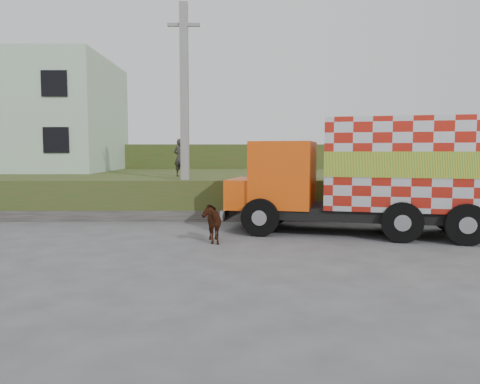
{
  "coord_description": "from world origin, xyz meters",
  "views": [
    {
      "loc": [
        0.98,
        -13.01,
        2.58
      ],
      "look_at": [
        1.05,
        1.61,
        1.3
      ],
      "focal_mm": 35.0,
      "sensor_mm": 36.0,
      "label": 1
    }
  ],
  "objects_px": {
    "utility_pole": "(185,111)",
    "pedestrian": "(180,158)",
    "cargo_truck": "(370,175)",
    "cow": "(210,222)"
  },
  "relations": [
    {
      "from": "cargo_truck",
      "to": "pedestrian",
      "type": "bearing_deg",
      "value": 154.15
    },
    {
      "from": "cow",
      "to": "pedestrian",
      "type": "xyz_separation_m",
      "value": [
        -1.68,
        6.86,
        1.73
      ]
    },
    {
      "from": "cargo_truck",
      "to": "cow",
      "type": "relative_size",
      "value": 6.15
    },
    {
      "from": "pedestrian",
      "to": "cow",
      "type": "bearing_deg",
      "value": 122.35
    },
    {
      "from": "utility_pole",
      "to": "cargo_truck",
      "type": "distance_m",
      "value": 7.22
    },
    {
      "from": "utility_pole",
      "to": "cow",
      "type": "relative_size",
      "value": 5.88
    },
    {
      "from": "cargo_truck",
      "to": "pedestrian",
      "type": "xyz_separation_m",
      "value": [
        -6.58,
        5.56,
        0.47
      ]
    },
    {
      "from": "utility_pole",
      "to": "pedestrian",
      "type": "relative_size",
      "value": 4.97
    },
    {
      "from": "utility_pole",
      "to": "pedestrian",
      "type": "xyz_separation_m",
      "value": [
        -0.48,
        2.4,
        -1.77
      ]
    },
    {
      "from": "pedestrian",
      "to": "cargo_truck",
      "type": "bearing_deg",
      "value": 158.42
    }
  ]
}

